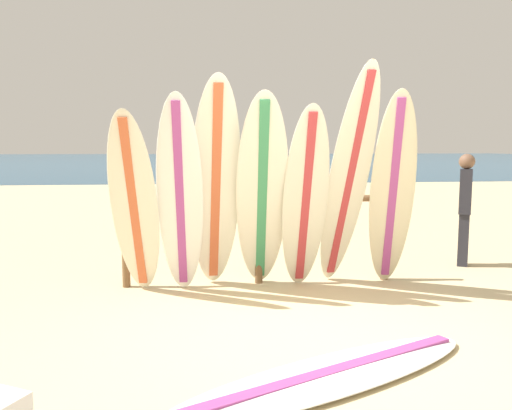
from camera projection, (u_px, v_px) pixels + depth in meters
name	position (u px, v px, depth m)	size (l,w,h in m)	color
ground_plane	(326.00, 341.00, 4.31)	(120.00, 120.00, 0.00)	#D3BC8C
ocean_water	(209.00, 159.00, 61.57)	(120.00, 80.00, 0.01)	navy
surfboard_rack	(259.00, 220.00, 6.05)	(3.21, 0.09, 1.16)	brown
surfboard_leaning_far_left	(134.00, 205.00, 5.43)	(0.60, 0.86, 2.02)	silver
surfboard_leaning_left	(180.00, 197.00, 5.48)	(0.53, 0.72, 2.19)	white
surfboard_leaning_center_left	(216.00, 187.00, 5.63)	(0.61, 0.99, 2.38)	white
surfboard_leaning_center	(262.00, 195.00, 5.63)	(0.64, 1.06, 2.21)	white
surfboard_leaning_center_right	(305.00, 200.00, 5.64)	(0.51, 0.76, 2.08)	silver
surfboard_leaning_right	(348.00, 180.00, 5.71)	(0.66, 1.13, 2.52)	silver
surfboard_leaning_far_right	(392.00, 192.00, 5.78)	(0.62, 0.82, 2.25)	beige
surfboard_lying_on_sand	(331.00, 375.00, 3.59)	(2.61, 1.64, 0.08)	white
beachgoer_standing	(465.00, 205.00, 6.94)	(0.25, 0.29, 1.53)	#26262D
small_boat_offshore	(235.00, 163.00, 41.18)	(2.43, 1.86, 0.71)	#B22D28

